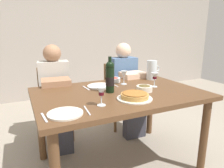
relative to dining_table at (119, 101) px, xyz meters
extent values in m
plane|color=gray|center=(0.00, 0.00, -0.67)|extent=(8.00, 8.00, 0.00)
cube|color=#A3998E|center=(0.00, 2.58, 0.73)|extent=(8.00, 0.10, 2.80)
cube|color=brown|center=(0.00, 0.00, 0.07)|extent=(1.50, 1.00, 0.04)
cylinder|color=brown|center=(0.67, -0.42, -0.31)|extent=(0.07, 0.07, 0.72)
cylinder|color=brown|center=(-0.67, 0.42, -0.31)|extent=(0.07, 0.07, 0.72)
cylinder|color=brown|center=(0.67, 0.42, -0.31)|extent=(0.07, 0.07, 0.72)
cylinder|color=black|center=(-0.08, 0.02, 0.21)|extent=(0.08, 0.08, 0.23)
sphere|color=black|center=(-0.08, 0.02, 0.34)|extent=(0.08, 0.08, 0.08)
cylinder|color=black|center=(-0.08, 0.02, 0.38)|extent=(0.03, 0.03, 0.07)
cylinder|color=black|center=(-0.08, 0.02, 0.20)|extent=(0.08, 0.08, 0.08)
cylinder|color=silver|center=(0.57, 0.29, 0.20)|extent=(0.12, 0.12, 0.22)
cylinder|color=silver|center=(0.57, 0.29, 0.16)|extent=(0.11, 0.11, 0.13)
torus|color=silver|center=(0.65, 0.29, 0.21)|extent=(0.07, 0.01, 0.07)
cylinder|color=silver|center=(0.01, -0.25, 0.10)|extent=(0.29, 0.29, 0.01)
cylinder|color=#C18E47|center=(0.01, -0.25, 0.12)|extent=(0.22, 0.22, 0.03)
ellipsoid|color=#9E6028|center=(0.01, -0.25, 0.14)|extent=(0.20, 0.20, 0.02)
cylinder|color=silver|center=(0.12, 0.37, 0.11)|extent=(0.15, 0.15, 0.04)
ellipsoid|color=#B2382D|center=(0.12, 0.37, 0.13)|extent=(0.12, 0.12, 0.03)
cylinder|color=silver|center=(0.22, -0.09, 0.12)|extent=(0.15, 0.15, 0.05)
ellipsoid|color=brown|center=(0.22, -0.09, 0.14)|extent=(0.12, 0.12, 0.04)
cylinder|color=silver|center=(-0.29, -0.27, 0.09)|extent=(0.06, 0.06, 0.00)
cylinder|color=silver|center=(-0.29, -0.27, 0.13)|extent=(0.01, 0.01, 0.07)
cone|color=silver|center=(-0.29, -0.27, 0.20)|extent=(0.07, 0.07, 0.06)
cylinder|color=#470A14|center=(-0.29, -0.27, 0.18)|extent=(0.04, 0.04, 0.02)
cylinder|color=silver|center=(0.17, 0.22, 0.09)|extent=(0.06, 0.06, 0.00)
cylinder|color=silver|center=(0.17, 0.22, 0.13)|extent=(0.01, 0.01, 0.06)
cone|color=silver|center=(0.17, 0.22, 0.20)|extent=(0.07, 0.07, 0.07)
cylinder|color=silver|center=(0.40, 0.00, 0.09)|extent=(0.06, 0.06, 0.00)
cylinder|color=silver|center=(0.40, 0.00, 0.13)|extent=(0.01, 0.01, 0.07)
cone|color=silver|center=(0.40, 0.00, 0.20)|extent=(0.07, 0.07, 0.07)
cylinder|color=#470A14|center=(0.40, 0.00, 0.18)|extent=(0.04, 0.04, 0.02)
cylinder|color=silver|center=(-0.57, -0.33, 0.10)|extent=(0.24, 0.24, 0.01)
cylinder|color=white|center=(-0.09, 0.24, 0.10)|extent=(0.26, 0.26, 0.01)
cube|color=silver|center=(-0.70, -0.33, 0.09)|extent=(0.03, 0.16, 0.00)
cube|color=silver|center=(-0.42, -0.33, 0.09)|extent=(0.03, 0.18, 0.00)
cube|color=silver|center=(0.06, 0.24, 0.09)|extent=(0.02, 0.18, 0.00)
cube|color=silver|center=(-0.24, 0.24, 0.09)|extent=(0.03, 0.16, 0.00)
cube|color=brown|center=(-0.45, 0.82, -0.21)|extent=(0.44, 0.44, 0.02)
cube|color=brown|center=(-0.43, 1.00, 0.00)|extent=(0.36, 0.06, 0.40)
cylinder|color=brown|center=(-0.64, 0.67, -0.44)|extent=(0.04, 0.04, 0.45)
cylinder|color=brown|center=(-0.30, 0.64, -0.44)|extent=(0.04, 0.04, 0.45)
cylinder|color=brown|center=(-0.60, 1.01, -0.44)|extent=(0.04, 0.04, 0.45)
cylinder|color=brown|center=(-0.26, 0.97, -0.44)|extent=(0.04, 0.04, 0.45)
cube|color=#B7B2A8|center=(-0.45, 0.78, 0.05)|extent=(0.36, 0.23, 0.50)
sphere|color=#9E7051|center=(-0.45, 0.78, 0.39)|extent=(0.20, 0.20, 0.20)
cube|color=#33333D|center=(-0.47, 0.59, -0.20)|extent=(0.34, 0.41, 0.14)
cube|color=#33333D|center=(-0.48, 0.44, -0.47)|extent=(0.28, 0.14, 0.40)
cube|color=#9E7051|center=(-0.48, 0.50, 0.12)|extent=(0.31, 0.27, 0.06)
cube|color=brown|center=(0.45, 0.80, -0.21)|extent=(0.41, 0.41, 0.02)
cube|color=brown|center=(0.46, 0.98, 0.00)|extent=(0.36, 0.04, 0.40)
cylinder|color=brown|center=(0.28, 0.63, -0.44)|extent=(0.04, 0.04, 0.45)
cylinder|color=brown|center=(0.62, 0.62, -0.44)|extent=(0.04, 0.04, 0.45)
cylinder|color=brown|center=(0.28, 0.97, -0.44)|extent=(0.04, 0.04, 0.45)
cylinder|color=brown|center=(0.62, 0.96, -0.44)|extent=(0.04, 0.04, 0.45)
cube|color=#4C6B93|center=(0.45, 0.76, 0.05)|extent=(0.35, 0.21, 0.50)
sphere|color=beige|center=(0.45, 0.76, 0.39)|extent=(0.20, 0.20, 0.20)
cube|color=#33333D|center=(0.44, 0.57, -0.20)|extent=(0.32, 0.39, 0.14)
cube|color=#33333D|center=(0.44, 0.42, -0.47)|extent=(0.28, 0.13, 0.40)
cube|color=beige|center=(0.44, 0.48, 0.12)|extent=(0.30, 0.25, 0.06)
camera|label=1|loc=(-0.82, -1.59, 0.61)|focal=32.49mm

